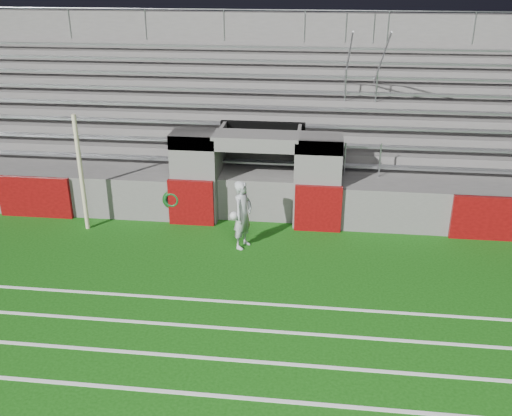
# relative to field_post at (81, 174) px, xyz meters

# --- Properties ---
(ground) EXTENTS (90.00, 90.00, 0.00)m
(ground) POSITION_rel_field_post_xyz_m (4.69, -2.33, -1.65)
(ground) COLOR #10470B
(ground) RESTS_ON ground
(field_post) EXTENTS (0.12, 0.12, 3.31)m
(field_post) POSITION_rel_field_post_xyz_m (0.00, 0.00, 0.00)
(field_post) COLOR beige
(field_post) RESTS_ON ground
(stadium_structure) EXTENTS (26.00, 8.48, 5.42)m
(stadium_structure) POSITION_rel_field_post_xyz_m (4.69, 5.64, -0.16)
(stadium_structure) COLOR #575452
(stadium_structure) RESTS_ON ground
(goalkeeper_with_ball) EXTENTS (0.66, 0.79, 1.85)m
(goalkeeper_with_ball) POSITION_rel_field_post_xyz_m (4.55, -0.61, -0.73)
(goalkeeper_with_ball) COLOR #A8ACB1
(goalkeeper_with_ball) RESTS_ON ground
(hose_coil) EXTENTS (0.56, 0.14, 0.56)m
(hose_coil) POSITION_rel_field_post_xyz_m (2.33, 0.60, -0.91)
(hose_coil) COLOR #0C3C0E
(hose_coil) RESTS_ON ground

